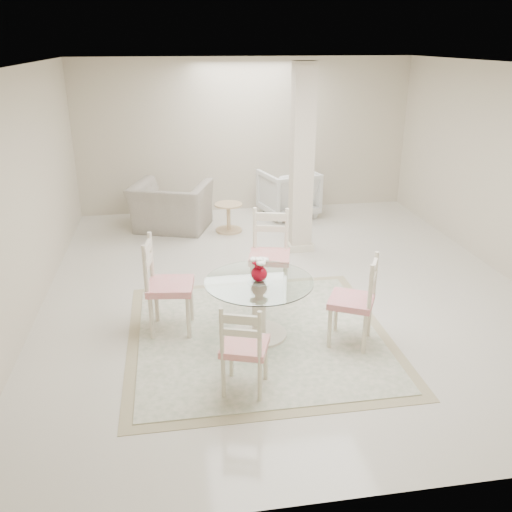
{
  "coord_description": "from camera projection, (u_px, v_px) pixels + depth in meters",
  "views": [
    {
      "loc": [
        -1.38,
        -6.22,
        2.97
      ],
      "look_at": [
        -0.54,
        -1.01,
        0.85
      ],
      "focal_mm": 38.0,
      "sensor_mm": 36.0,
      "label": 1
    }
  ],
  "objects": [
    {
      "name": "ground",
      "position": [
        285.0,
        286.0,
        7.01
      ],
      "size": [
        7.0,
        7.0,
        0.0
      ],
      "primitive_type": "plane",
      "color": "beige",
      "rests_on": "ground"
    },
    {
      "name": "recliner_taupe",
      "position": [
        171.0,
        207.0,
        8.96
      ],
      "size": [
        1.48,
        1.39,
        0.78
      ],
      "primitive_type": "imported",
      "rotation": [
        0.0,
        0.0,
        2.81
      ],
      "color": "#9F9484",
      "rests_on": "ground"
    },
    {
      "name": "dining_table",
      "position": [
        259.0,
        309.0,
        5.7
      ],
      "size": [
        1.13,
        1.13,
        0.65
      ],
      "rotation": [
        0.0,
        0.0,
        -0.3
      ],
      "color": "beige",
      "rests_on": "ground"
    },
    {
      "name": "dining_chair_north",
      "position": [
        270.0,
        248.0,
        6.53
      ],
      "size": [
        0.58,
        0.58,
        1.19
      ],
      "rotation": [
        0.0,
        0.0,
        -0.24
      ],
      "color": "beige",
      "rests_on": "ground"
    },
    {
      "name": "side_table",
      "position": [
        229.0,
        219.0,
        8.92
      ],
      "size": [
        0.45,
        0.45,
        0.47
      ],
      "color": "tan",
      "rests_on": "ground"
    },
    {
      "name": "dining_chair_east",
      "position": [
        359.0,
        295.0,
        5.46
      ],
      "size": [
        0.58,
        0.58,
        1.08
      ],
      "rotation": [
        0.0,
        0.0,
        -2.05
      ],
      "color": "beige",
      "rests_on": "ground"
    },
    {
      "name": "area_rug",
      "position": [
        259.0,
        335.0,
        5.82
      ],
      "size": [
        2.77,
        2.77,
        0.02
      ],
      "color": "tan",
      "rests_on": "ground"
    },
    {
      "name": "dining_chair_south",
      "position": [
        243.0,
        343.0,
        4.69
      ],
      "size": [
        0.5,
        0.5,
        0.99
      ],
      "rotation": [
        0.0,
        0.0,
        2.81
      ],
      "color": "beige",
      "rests_on": "ground"
    },
    {
      "name": "armchair_white",
      "position": [
        288.0,
        193.0,
        9.67
      ],
      "size": [
        1.09,
        1.11,
        0.83
      ],
      "primitive_type": "imported",
      "rotation": [
        0.0,
        0.0,
        3.4
      ],
      "color": "silver",
      "rests_on": "ground"
    },
    {
      "name": "room_shell",
      "position": [
        288.0,
        142.0,
        6.31
      ],
      "size": [
        6.02,
        7.02,
        2.71
      ],
      "color": "beige",
      "rests_on": "ground"
    },
    {
      "name": "red_vase",
      "position": [
        259.0,
        270.0,
        5.53
      ],
      "size": [
        0.2,
        0.19,
        0.26
      ],
      "color": "#A10417",
      "rests_on": "dining_table"
    },
    {
      "name": "dining_chair_west",
      "position": [
        163.0,
        279.0,
        5.71
      ],
      "size": [
        0.53,
        0.53,
        1.18
      ],
      "rotation": [
        0.0,
        0.0,
        1.44
      ],
      "color": "beige",
      "rests_on": "ground"
    },
    {
      "name": "column",
      "position": [
        302.0,
        160.0,
        7.77
      ],
      "size": [
        0.3,
        0.3,
        2.7
      ],
      "primitive_type": "cube",
      "color": "beige",
      "rests_on": "ground"
    }
  ]
}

